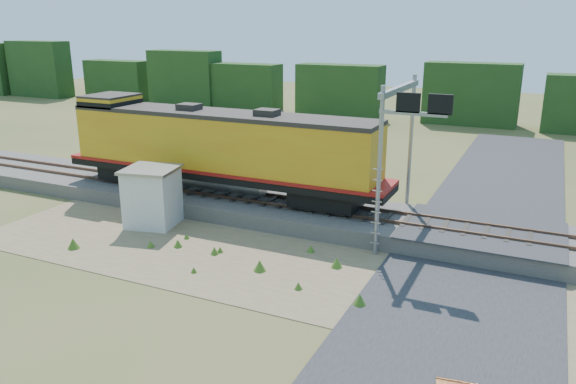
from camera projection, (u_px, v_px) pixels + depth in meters
The scene contains 10 objects.
ground at pixel (284, 271), 23.02m from camera, with size 140.00×140.00×0.00m, color #475123.
ballast at pixel (335, 217), 28.11m from camera, with size 70.00×5.00×0.80m, color slate.
rails at pixel (335, 208), 27.97m from camera, with size 70.00×1.54×0.16m.
dirt_shoulder at pixel (247, 258), 24.26m from camera, with size 26.00×8.00×0.03m, color #8C7754.
road at pixel (462, 295), 20.80m from camera, with size 7.00×66.00×0.86m.
tree_line_north at pixel (450, 94), 55.08m from camera, with size 130.00×3.00×6.50m.
weed_clumps at pixel (213, 255), 24.53m from camera, with size 15.00×6.20×0.56m, color #41691E, non-canonical shape.
locomotive at pixel (216, 147), 30.05m from camera, with size 18.79×2.86×4.85m.
shed at pixel (152, 196), 27.84m from camera, with size 2.96×2.96×2.95m.
signal_gantry at pixel (403, 124), 24.71m from camera, with size 2.91×6.20×7.35m.
Camera 1 is at (9.11, -19.04, 9.74)m, focal length 35.00 mm.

